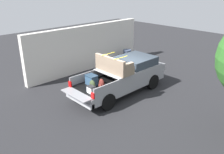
% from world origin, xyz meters
% --- Properties ---
extents(ground_plane, '(40.00, 40.00, 0.00)m').
position_xyz_m(ground_plane, '(0.00, 0.00, 0.00)').
color(ground_plane, '#262628').
extents(pickup_truck, '(6.05, 2.06, 2.23)m').
position_xyz_m(pickup_truck, '(0.34, 0.00, 0.95)').
color(pickup_truck, gray).
rests_on(pickup_truck, ground_plane).
extents(building_facade, '(9.13, 0.36, 3.05)m').
position_xyz_m(building_facade, '(1.12, 4.24, 1.52)').
color(building_facade, silver).
rests_on(building_facade, ground_plane).
extents(trash_can, '(0.60, 0.60, 0.98)m').
position_xyz_m(trash_can, '(4.16, 3.34, 0.50)').
color(trash_can, '#3F4C66').
rests_on(trash_can, ground_plane).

